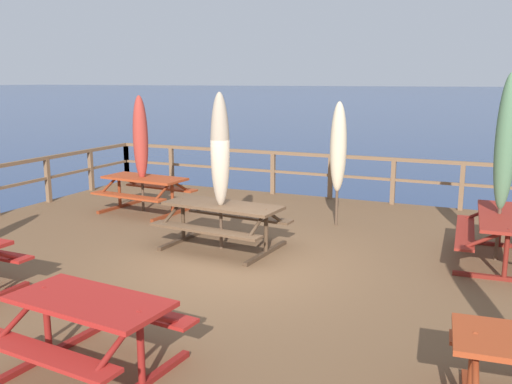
# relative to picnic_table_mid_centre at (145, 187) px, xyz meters

# --- Properties ---
(ground_plane) EXTENTS (600.00, 600.00, 0.00)m
(ground_plane) POSITION_rel_picnic_table_mid_centre_xyz_m (3.34, -2.39, -1.19)
(ground_plane) COLOR navy
(wooden_deck) EXTENTS (12.26, 10.89, 0.63)m
(wooden_deck) POSITION_rel_picnic_table_mid_centre_xyz_m (3.34, -2.39, -0.87)
(wooden_deck) COLOR brown
(wooden_deck) RESTS_ON ground
(railing_waterside_far) EXTENTS (12.06, 0.10, 1.09)m
(railing_waterside_far) POSITION_rel_picnic_table_mid_centre_xyz_m (3.34, 2.90, 0.18)
(railing_waterside_far) COLOR brown
(railing_waterside_far) RESTS_ON wooden_deck
(picnic_table_mid_centre) EXTENTS (1.95, 1.56, 0.78)m
(picnic_table_mid_centre) POSITION_rel_picnic_table_mid_centre_xyz_m (0.00, 0.00, 0.00)
(picnic_table_mid_centre) COLOR #993819
(picnic_table_mid_centre) RESTS_ON wooden_deck
(picnic_table_mid_left) EXTENTS (1.50, 2.22, 0.78)m
(picnic_table_mid_left) POSITION_rel_picnic_table_mid_centre_xyz_m (7.17, -0.61, 0.01)
(picnic_table_mid_left) COLOR maroon
(picnic_table_mid_left) RESTS_ON wooden_deck
(picnic_table_back_left) EXTENTS (1.72, 1.54, 0.78)m
(picnic_table_back_left) POSITION_rel_picnic_table_mid_centre_xyz_m (3.48, -5.91, -0.01)
(picnic_table_back_left) COLOR maroon
(picnic_table_back_left) RESTS_ON wooden_deck
(picnic_table_front_right) EXTENTS (2.16, 1.58, 0.78)m
(picnic_table_front_right) POSITION_rel_picnic_table_mid_centre_xyz_m (2.77, -1.69, 0.01)
(picnic_table_front_right) COLOR brown
(picnic_table_front_right) RESTS_ON wooden_deck
(patio_umbrella_tall_back_right) EXTENTS (0.32, 0.32, 2.52)m
(patio_umbrella_tall_back_right) POSITION_rel_picnic_table_mid_centre_xyz_m (-0.07, 0.01, 1.05)
(patio_umbrella_tall_back_right) COLOR #4C3828
(patio_umbrella_tall_back_right) RESTS_ON wooden_deck
(patio_umbrella_short_mid) EXTENTS (0.32, 0.32, 2.95)m
(patio_umbrella_short_mid) POSITION_rel_picnic_table_mid_centre_xyz_m (7.09, -0.54, 1.32)
(patio_umbrella_short_mid) COLOR #4C3828
(patio_umbrella_short_mid) RESTS_ON wooden_deck
(patio_umbrella_tall_front) EXTENTS (0.32, 0.32, 2.45)m
(patio_umbrella_tall_front) POSITION_rel_picnic_table_mid_centre_xyz_m (4.16, 0.54, 0.99)
(patio_umbrella_tall_front) COLOR #4C3828
(patio_umbrella_tall_front) RESTS_ON wooden_deck
(patio_umbrella_tall_mid_left) EXTENTS (0.32, 0.32, 2.65)m
(patio_umbrella_tall_mid_left) POSITION_rel_picnic_table_mid_centre_xyz_m (2.77, -1.75, 1.13)
(patio_umbrella_tall_mid_left) COLOR #4C3828
(patio_umbrella_tall_mid_left) RESTS_ON wooden_deck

